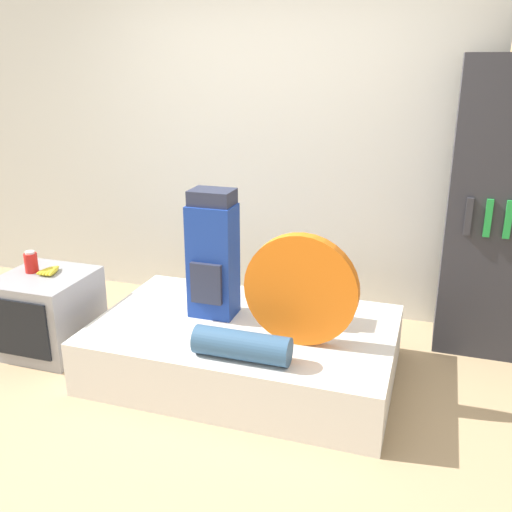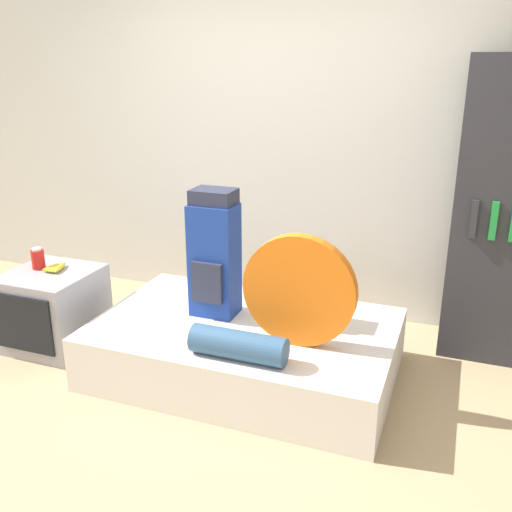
{
  "view_description": "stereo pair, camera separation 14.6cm",
  "coord_description": "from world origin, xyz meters",
  "views": [
    {
      "loc": [
        1.18,
        -2.47,
        1.89
      ],
      "look_at": [
        0.2,
        0.54,
        0.79
      ],
      "focal_mm": 40.0,
      "sensor_mm": 36.0,
      "label": 1
    },
    {
      "loc": [
        1.32,
        -2.43,
        1.89
      ],
      "look_at": [
        0.2,
        0.54,
        0.79
      ],
      "focal_mm": 40.0,
      "sensor_mm": 36.0,
      "label": 2
    }
  ],
  "objects": [
    {
      "name": "canister",
      "position": [
        -1.37,
        0.48,
        0.6
      ],
      "size": [
        0.09,
        0.09,
        0.15
      ],
      "color": "red",
      "rests_on": "television"
    },
    {
      "name": "bed",
      "position": [
        0.13,
        0.54,
        0.17
      ],
      "size": [
        1.83,
        1.17,
        0.34
      ],
      "color": "silver",
      "rests_on": "ground_plane"
    },
    {
      "name": "ground_plane",
      "position": [
        0.0,
        0.0,
        0.0
      ],
      "size": [
        16.0,
        16.0,
        0.0
      ],
      "primitive_type": "plane",
      "color": "tan"
    },
    {
      "name": "television",
      "position": [
        -1.25,
        0.44,
        0.27
      ],
      "size": [
        0.56,
        0.59,
        0.53
      ],
      "color": "#939399",
      "rests_on": "ground_plane"
    },
    {
      "name": "backpack",
      "position": [
        -0.11,
        0.62,
        0.74
      ],
      "size": [
        0.28,
        0.24,
        0.81
      ],
      "color": "navy",
      "rests_on": "bed"
    },
    {
      "name": "sleeping_roll",
      "position": [
        0.25,
        0.12,
        0.42
      ],
      "size": [
        0.54,
        0.16,
        0.16
      ],
      "color": "#33567A",
      "rests_on": "bed"
    },
    {
      "name": "tent_bag",
      "position": [
        0.51,
        0.41,
        0.67
      ],
      "size": [
        0.65,
        0.08,
        0.65
      ],
      "color": "orange",
      "rests_on": "bed"
    },
    {
      "name": "wall_back",
      "position": [
        0.0,
        1.69,
        1.3
      ],
      "size": [
        8.0,
        0.05,
        2.6
      ],
      "color": "silver",
      "rests_on": "ground_plane"
    },
    {
      "name": "banana_bunch",
      "position": [
        -1.23,
        0.5,
        0.55
      ],
      "size": [
        0.13,
        0.18,
        0.03
      ],
      "color": "yellow",
      "rests_on": "television"
    }
  ]
}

